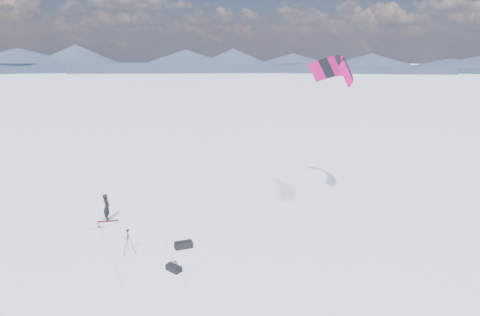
# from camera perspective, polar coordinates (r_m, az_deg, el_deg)

# --- Properties ---
(ground) EXTENTS (1800.00, 1800.00, 0.00)m
(ground) POSITION_cam_1_polar(r_m,az_deg,el_deg) (23.20, -13.76, -12.47)
(ground) COLOR white
(horizon_hills) EXTENTS (704.00, 704.42, 8.48)m
(horizon_hills) POSITION_cam_1_polar(r_m,az_deg,el_deg) (21.93, -14.27, -4.46)
(horizon_hills) COLOR #192235
(horizon_hills) RESTS_ON ground
(snow_tracks) EXTENTS (14.76, 10.25, 0.01)m
(snow_tracks) POSITION_cam_1_polar(r_m,az_deg,el_deg) (23.12, -15.60, -12.68)
(snow_tracks) COLOR silver
(snow_tracks) RESTS_ON ground
(snowkiter) EXTENTS (0.62, 0.76, 1.78)m
(snowkiter) POSITION_cam_1_polar(r_m,az_deg,el_deg) (27.61, -18.28, -8.41)
(snowkiter) COLOR black
(snowkiter) RESTS_ON ground
(snowboard) EXTENTS (1.34, 0.60, 0.04)m
(snowboard) POSITION_cam_1_polar(r_m,az_deg,el_deg) (27.41, -18.26, -8.53)
(snowboard) COLOR maroon
(snowboard) RESTS_ON ground
(tripod) EXTENTS (0.58, 0.66, 1.38)m
(tripod) POSITION_cam_1_polar(r_m,az_deg,el_deg) (22.56, -15.62, -10.90)
(tripod) COLOR black
(tripod) RESTS_ON ground
(gear_bag_a) EXTENTS (1.07, 0.84, 0.43)m
(gear_bag_a) POSITION_cam_1_polar(r_m,az_deg,el_deg) (22.83, -8.03, -12.11)
(gear_bag_a) COLOR black
(gear_bag_a) RESTS_ON ground
(gear_bag_b) EXTENTS (0.88, 0.76, 0.37)m
(gear_bag_b) POSITION_cam_1_polar(r_m,az_deg,el_deg) (20.69, -9.41, -15.18)
(gear_bag_b) COLOR black
(gear_bag_b) RESTS_ON ground
(power_kite) EXTENTS (15.67, 6.39, 9.09)m
(power_kite) POSITION_cam_1_polar(r_m,az_deg,el_deg) (27.09, 13.38, 12.12)
(power_kite) COLOR #C1045B
(power_kite) RESTS_ON ground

